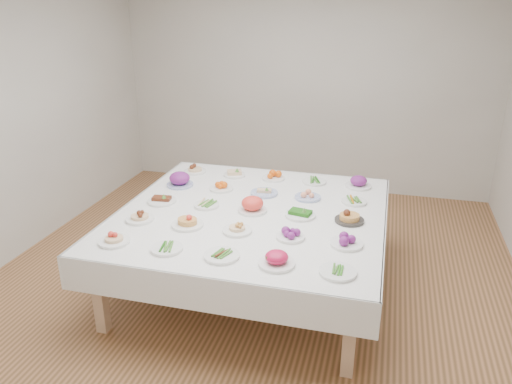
% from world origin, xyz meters
% --- Properties ---
extents(room_envelope, '(5.02, 5.02, 2.81)m').
position_xyz_m(room_envelope, '(0.00, 0.00, 1.83)').
color(room_envelope, '#A66D45').
rests_on(room_envelope, ground).
extents(display_table, '(2.34, 2.34, 0.75)m').
position_xyz_m(display_table, '(0.02, -0.23, 0.69)').
color(display_table, white).
rests_on(display_table, ground).
extents(dish_0, '(0.24, 0.24, 0.13)m').
position_xyz_m(dish_0, '(-0.85, -1.09, 0.81)').
color(dish_0, white).
rests_on(dish_0, display_table).
extents(dish_1, '(0.24, 0.24, 0.05)m').
position_xyz_m(dish_1, '(-0.41, -1.09, 0.77)').
color(dish_1, white).
rests_on(dish_1, display_table).
extents(dish_2, '(0.26, 0.26, 0.06)m').
position_xyz_m(dish_2, '(0.03, -1.09, 0.77)').
color(dish_2, white).
rests_on(dish_2, display_table).
extents(dish_3, '(0.27, 0.27, 0.16)m').
position_xyz_m(dish_3, '(0.44, -1.10, 0.83)').
color(dish_3, white).
rests_on(dish_3, display_table).
extents(dish_4, '(0.26, 0.26, 0.05)m').
position_xyz_m(dish_4, '(0.88, -1.10, 0.77)').
color(dish_4, white).
rests_on(dish_4, display_table).
extents(dish_5, '(0.24, 0.24, 0.13)m').
position_xyz_m(dish_5, '(-0.85, -0.66, 0.81)').
color(dish_5, white).
rests_on(dish_5, display_table).
extents(dish_6, '(0.26, 0.26, 0.14)m').
position_xyz_m(dish_6, '(-0.42, -0.66, 0.81)').
color(dish_6, white).
rests_on(dish_6, display_table).
extents(dish_7, '(0.24, 0.24, 0.12)m').
position_xyz_m(dish_7, '(0.01, -0.66, 0.80)').
color(dish_7, white).
rests_on(dish_7, display_table).
extents(dish_8, '(0.22, 0.22, 0.10)m').
position_xyz_m(dish_8, '(0.46, -0.66, 0.79)').
color(dish_8, white).
rests_on(dish_8, display_table).
extents(dish_9, '(0.25, 0.25, 0.11)m').
position_xyz_m(dish_9, '(0.89, -0.66, 0.80)').
color(dish_9, white).
rests_on(dish_9, display_table).
extents(dish_10, '(0.26, 0.26, 0.11)m').
position_xyz_m(dish_10, '(-0.85, -0.24, 0.80)').
color(dish_10, white).
rests_on(dish_10, display_table).
extents(dish_11, '(0.23, 0.23, 0.05)m').
position_xyz_m(dish_11, '(-0.41, -0.22, 0.77)').
color(dish_11, white).
rests_on(dish_11, display_table).
extents(dish_12, '(0.27, 0.27, 0.16)m').
position_xyz_m(dish_12, '(0.02, -0.23, 0.83)').
color(dish_12, white).
rests_on(dish_12, display_table).
extents(dish_13, '(0.26, 0.26, 0.12)m').
position_xyz_m(dish_13, '(0.45, -0.22, 0.80)').
color(dish_13, white).
rests_on(dish_13, display_table).
extents(dish_14, '(0.25, 0.25, 0.15)m').
position_xyz_m(dish_14, '(0.88, -0.22, 0.82)').
color(dish_14, '#2C2927').
rests_on(dish_14, display_table).
extents(dish_15, '(0.26, 0.26, 0.16)m').
position_xyz_m(dish_15, '(-0.85, 0.20, 0.83)').
color(dish_15, '#4C66B2').
rests_on(dish_15, display_table).
extents(dish_16, '(0.23, 0.23, 0.10)m').
position_xyz_m(dish_16, '(-0.42, 0.21, 0.79)').
color(dish_16, white).
rests_on(dish_16, display_table).
extents(dish_17, '(0.26, 0.26, 0.10)m').
position_xyz_m(dish_17, '(0.02, 0.20, 0.79)').
color(dish_17, '#4C66B2').
rests_on(dish_17, display_table).
extents(dish_18, '(0.24, 0.24, 0.11)m').
position_xyz_m(dish_18, '(0.45, 0.20, 0.80)').
color(dish_18, '#4C66B2').
rests_on(dish_18, display_table).
extents(dish_19, '(0.23, 0.23, 0.05)m').
position_xyz_m(dish_19, '(0.88, 0.21, 0.77)').
color(dish_19, white).
rests_on(dish_19, display_table).
extents(dish_20, '(0.25, 0.25, 0.14)m').
position_xyz_m(dish_20, '(-0.86, 0.63, 0.81)').
color(dish_20, white).
rests_on(dish_20, display_table).
extents(dish_21, '(0.22, 0.22, 0.10)m').
position_xyz_m(dish_21, '(-0.41, 0.63, 0.79)').
color(dish_21, white).
rests_on(dish_21, display_table).
extents(dish_22, '(0.23, 0.23, 0.10)m').
position_xyz_m(dish_22, '(0.01, 0.64, 0.80)').
color(dish_22, white).
rests_on(dish_22, display_table).
extents(dish_23, '(0.24, 0.24, 0.06)m').
position_xyz_m(dish_23, '(0.44, 0.64, 0.77)').
color(dish_23, white).
rests_on(dish_23, display_table).
extents(dish_24, '(0.26, 0.26, 0.14)m').
position_xyz_m(dish_24, '(0.89, 0.63, 0.81)').
color(dish_24, white).
rests_on(dish_24, display_table).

